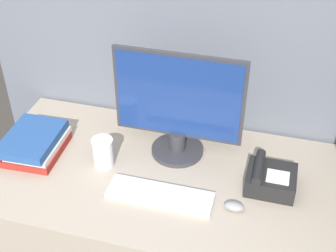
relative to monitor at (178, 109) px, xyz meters
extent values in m
cube|color=slate|center=(-0.02, 0.27, -0.08)|extent=(1.91, 0.04, 1.78)
cube|color=tan|center=(-0.02, -0.16, -0.60)|extent=(1.51, 0.78, 0.75)
cylinder|color=#333338|center=(0.00, 0.00, -0.21)|extent=(0.22, 0.22, 0.02)
cylinder|color=#333338|center=(0.00, 0.00, -0.16)|extent=(0.07, 0.07, 0.08)
cube|color=#333338|center=(0.00, 0.00, 0.06)|extent=(0.53, 0.02, 0.38)
cube|color=navy|center=(0.00, -0.01, 0.06)|extent=(0.50, 0.01, 0.35)
cube|color=silver|center=(0.01, -0.29, -0.21)|extent=(0.41, 0.12, 0.02)
ellipsoid|color=gray|center=(0.29, -0.28, -0.20)|extent=(0.08, 0.04, 0.03)
cylinder|color=white|center=(-0.27, -0.16, -0.16)|extent=(0.08, 0.08, 0.12)
cylinder|color=white|center=(-0.27, -0.16, -0.10)|extent=(0.09, 0.09, 0.01)
cube|color=maroon|center=(-0.59, -0.17, -0.20)|extent=(0.24, 0.27, 0.03)
cube|color=silver|center=(-0.57, -0.16, -0.18)|extent=(0.20, 0.27, 0.02)
cube|color=#264C8C|center=(-0.59, -0.17, -0.15)|extent=(0.22, 0.29, 0.04)
cube|color=black|center=(0.40, -0.12, -0.18)|extent=(0.19, 0.17, 0.08)
cube|color=white|center=(0.43, -0.14, -0.14)|extent=(0.09, 0.08, 0.00)
cylinder|color=black|center=(0.35, -0.12, -0.13)|extent=(0.04, 0.18, 0.04)
camera|label=1|loc=(0.37, -1.52, 1.05)|focal=50.00mm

